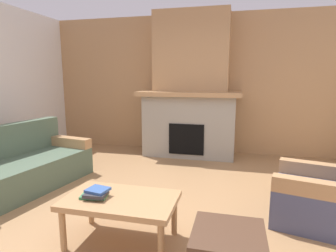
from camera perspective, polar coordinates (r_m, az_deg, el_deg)
The scene contains 7 objects.
ground at distance 3.16m, azimuth -3.89°, elevation -18.29°, with size 9.00×9.00×0.00m, color #9E754C.
wall_back_wood_panel at distance 5.71m, azimuth 5.23°, elevation 8.47°, with size 6.00×0.12×2.70m, color tan.
fireplace at distance 5.35m, azimuth 4.58°, elevation 6.39°, with size 1.90×0.82×2.70m.
couch at distance 4.31m, azimuth -27.82°, elevation -7.51°, with size 1.14×1.92×0.85m.
armchair at distance 3.33m, azimuth 28.52°, elevation -12.41°, with size 0.92×0.92×0.85m.
coffee_table at distance 2.63m, azimuth -9.64°, elevation -15.31°, with size 1.00×0.60×0.43m.
book_stack_near_edge at distance 2.64m, azimuth -14.53°, elevation -13.19°, with size 0.26×0.21×0.08m.
Camera 1 is at (0.86, -2.65, 1.49)m, focal length 29.84 mm.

